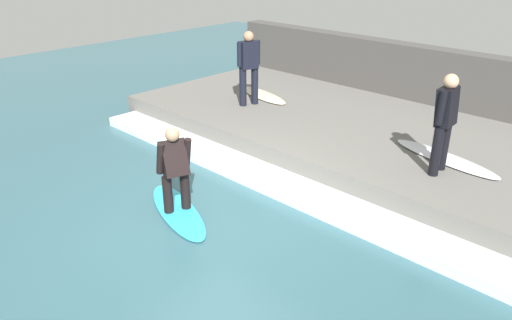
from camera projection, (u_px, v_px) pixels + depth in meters
name	position (u px, v px, depth m)	size (l,w,h in m)	color
ground_plane	(217.00, 217.00, 7.86)	(28.00, 28.00, 0.00)	#335B66
concrete_ledge	(359.00, 136.00, 10.36)	(4.40, 10.35, 0.51)	#66635E
back_wall	(419.00, 84.00, 11.71)	(0.50, 10.86, 1.76)	#474442
wave_foam_crest	(277.00, 183.00, 8.75)	(0.70, 9.83, 0.19)	silver
surfboard_riding	(178.00, 211.00, 7.98)	(1.18, 2.07, 0.06)	#2DADD1
surfer_riding	(175.00, 166.00, 7.65)	(0.51, 0.52, 1.39)	black
surfer_waiting_near	(249.00, 64.00, 11.09)	(0.54, 0.35, 1.66)	black
surfboard_waiting_near	(263.00, 95.00, 12.06)	(0.90, 1.83, 0.06)	beige
surfer_waiting_far	(445.00, 119.00, 7.82)	(0.56, 0.29, 1.64)	black
surfboard_waiting_far	(445.00, 158.00, 8.63)	(0.89, 2.12, 0.06)	silver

